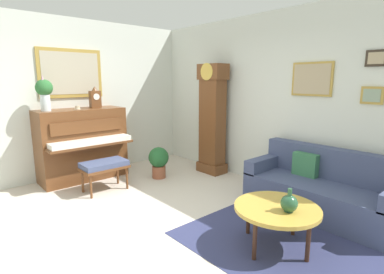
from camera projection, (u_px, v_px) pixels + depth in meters
The scene contains 14 objects.
ground_plane at pixel (149, 229), 3.63m from camera, with size 6.40×6.00×0.10m, color beige.
wall_left at pixel (66, 99), 5.27m from camera, with size 0.13×4.90×2.80m.
wall_back at pixel (269, 100), 4.91m from camera, with size 5.30×0.13×2.80m.
area_rug at pixel (280, 247), 3.15m from camera, with size 2.10×1.50×0.01m, color navy.
piano at pixel (83, 144), 5.22m from camera, with size 0.87×1.44×1.25m.
piano_bench at pixel (104, 166), 4.68m from camera, with size 0.42×0.70×0.48m.
grandfather_clock at pixel (212, 122), 5.53m from camera, with size 0.52×0.34×2.03m.
couch at pixel (322, 190), 3.92m from camera, with size 1.90×0.80×0.84m.
coffee_table at pixel (277, 209), 3.09m from camera, with size 0.88×0.88×0.45m.
mantel_clock at pixel (95, 98), 5.25m from camera, with size 0.13×0.18×0.38m.
flower_vase at pixel (44, 91), 4.69m from camera, with size 0.26×0.26×0.58m.
teacup at pixel (77, 108), 5.03m from camera, with size 0.12×0.12×0.06m.
green_jug at pixel (289, 203), 2.95m from camera, with size 0.17×0.17×0.24m.
potted_plant at pixel (159, 160), 5.32m from camera, with size 0.36×0.36×0.56m.
Camera 1 is at (2.87, -1.82, 1.75)m, focal length 27.83 mm.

